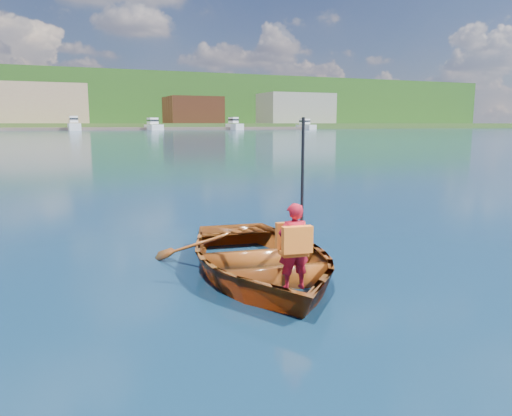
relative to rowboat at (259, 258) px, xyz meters
name	(u,v)px	position (x,y,z in m)	size (l,w,h in m)	color
ground	(302,274)	(0.54, -0.18, -0.23)	(600.00, 600.00, 0.00)	#111F41
rowboat	(259,258)	(0.00, 0.00, 0.00)	(3.07, 3.97, 0.76)	brown
child_paddler	(294,244)	(0.03, -0.91, 0.39)	(0.39, 0.37, 1.94)	#A81122
shoreline	(50,104)	(0.54, 236.43, 10.09)	(400.00, 140.00, 22.00)	#445C27
dock	(57,129)	(0.91, 147.82, 0.17)	(159.95, 13.66, 0.80)	brown
waterfront_buildings	(25,104)	(-7.20, 164.82, 7.52)	(202.00, 16.00, 14.00)	brown
marina_yachts	(48,126)	(-1.39, 143.14, 1.09)	(148.45, 12.88, 4.23)	silver
hillside_trees	(94,86)	(20.70, 245.81, 19.26)	(285.08, 78.35, 24.39)	#382314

